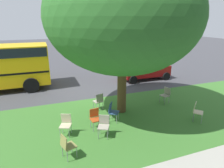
% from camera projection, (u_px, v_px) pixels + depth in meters
% --- Properties ---
extents(ground, '(80.00, 80.00, 0.00)m').
position_uv_depth(ground, '(95.00, 97.00, 11.63)').
color(ground, '#424247').
extents(grass_verge, '(48.00, 6.00, 0.01)m').
position_uv_depth(grass_verge, '(113.00, 122.00, 8.78)').
color(grass_verge, '#3D752D').
rests_on(grass_verge, ground).
extents(street_tree, '(6.77, 6.77, 7.01)m').
position_uv_depth(street_tree, '(123.00, 18.00, 8.42)').
color(street_tree, brown).
rests_on(street_tree, ground).
extents(chair_0, '(0.59, 0.59, 0.88)m').
position_uv_depth(chair_0, '(197.00, 110.00, 8.74)').
color(chair_0, beige).
rests_on(chair_0, ground).
extents(chair_1, '(0.58, 0.58, 0.88)m').
position_uv_depth(chair_1, '(112.00, 111.00, 8.72)').
color(chair_1, '#335184').
rests_on(chair_1, ground).
extents(chair_2, '(0.51, 0.51, 0.88)m').
position_uv_depth(chair_2, '(166.00, 94.00, 10.69)').
color(chair_2, '#ADA393').
rests_on(chair_2, ground).
extents(chair_3, '(0.54, 0.55, 0.88)m').
position_uv_depth(chair_3, '(66.00, 123.00, 7.66)').
color(chair_3, beige).
rests_on(chair_3, ground).
extents(chair_4, '(0.54, 0.53, 0.88)m').
position_uv_depth(chair_4, '(67.00, 145.00, 6.33)').
color(chair_4, olive).
rests_on(chair_4, ground).
extents(chair_5, '(0.46, 0.46, 0.88)m').
position_uv_depth(chair_5, '(95.00, 117.00, 8.14)').
color(chair_5, '#C64C1E').
rests_on(chair_5, ground).
extents(chair_6, '(0.56, 0.56, 0.88)m').
position_uv_depth(chair_6, '(104.00, 124.00, 7.58)').
color(chair_6, '#ADA393').
rests_on(chair_6, ground).
extents(chair_7, '(0.51, 0.51, 0.88)m').
position_uv_depth(chair_7, '(99.00, 100.00, 9.84)').
color(chair_7, '#ADA393').
rests_on(chair_7, ground).
extents(parked_car, '(3.70, 1.92, 1.65)m').
position_uv_depth(parked_car, '(145.00, 68.00, 14.98)').
color(parked_car, maroon).
rests_on(parked_car, ground).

